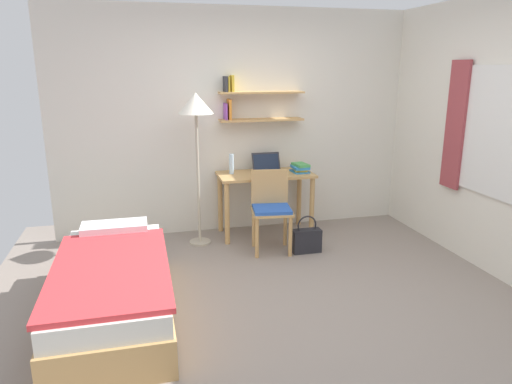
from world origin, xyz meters
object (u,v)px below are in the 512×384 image
at_px(desk_chair, 271,206).
at_px(book_stack, 300,168).
at_px(desk, 265,185).
at_px(bed, 113,288).
at_px(standing_lamp, 196,113).
at_px(handbag, 307,240).
at_px(laptop, 267,167).
at_px(water_bottle, 232,164).

distance_m(desk_chair, book_stack, 0.73).
bearing_deg(desk_chair, desk, 81.89).
height_order(bed, book_stack, book_stack).
distance_m(bed, desk, 2.31).
height_order(standing_lamp, handbag, standing_lamp).
xyz_separation_m(bed, desk_chair, (1.60, 1.06, 0.25)).
xyz_separation_m(standing_lamp, laptop, (0.84, 0.21, -0.67)).
relative_size(desk_chair, standing_lamp, 0.52).
bearing_deg(standing_lamp, bed, -121.28).
relative_size(desk, book_stack, 4.42).
bearing_deg(desk_chair, handbag, -26.23).
xyz_separation_m(standing_lamp, book_stack, (1.21, 0.08, -0.68)).
height_order(laptop, book_stack, laptop).
bearing_deg(desk_chair, book_stack, 43.50).
bearing_deg(handbag, water_bottle, 131.84).
bearing_deg(book_stack, desk_chair, -136.50).
xyz_separation_m(water_bottle, handbag, (0.66, -0.74, -0.72)).
height_order(standing_lamp, laptop, standing_lamp).
bearing_deg(book_stack, handbag, -101.70).
distance_m(standing_lamp, handbag, 1.80).
relative_size(desk, laptop, 3.22).
bearing_deg(laptop, bed, -136.18).
relative_size(bed, desk_chair, 2.17).
bearing_deg(desk, standing_lamp, -171.25).
bearing_deg(bed, handbag, 24.44).
bearing_deg(book_stack, bed, -143.93).
bearing_deg(desk_chair, standing_lamp, 152.69).
xyz_separation_m(laptop, book_stack, (0.37, -0.13, -0.00)).
distance_m(desk, water_bottle, 0.47).
distance_m(desk, handbag, 0.86).
distance_m(standing_lamp, laptop, 1.09).
bearing_deg(standing_lamp, handbag, -26.96).
bearing_deg(bed, water_bottle, 51.73).
distance_m(desk_chair, laptop, 0.67).
xyz_separation_m(bed, book_stack, (2.08, 1.51, 0.55)).
bearing_deg(water_bottle, bed, -128.27).
bearing_deg(handbag, desk, 112.60).
bearing_deg(bed, laptop, 43.82).
relative_size(book_stack, handbag, 0.60).
height_order(laptop, handbag, laptop).
xyz_separation_m(bed, handbag, (1.95, 0.89, -0.10)).
xyz_separation_m(bed, desk, (1.67, 1.56, 0.36)).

